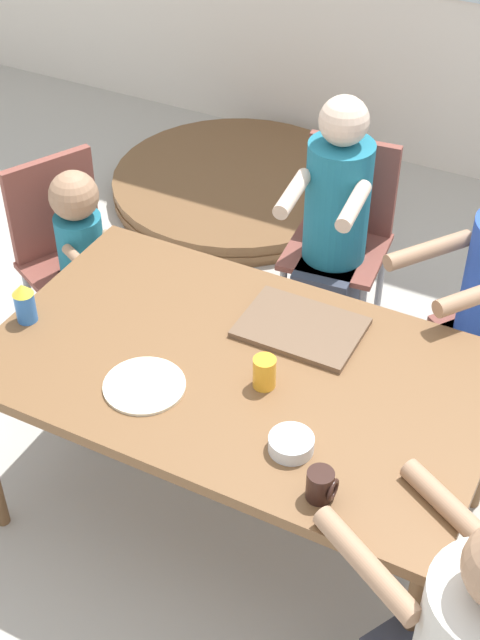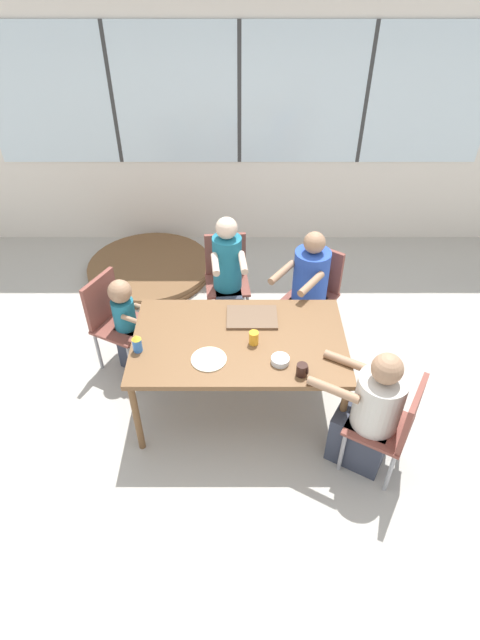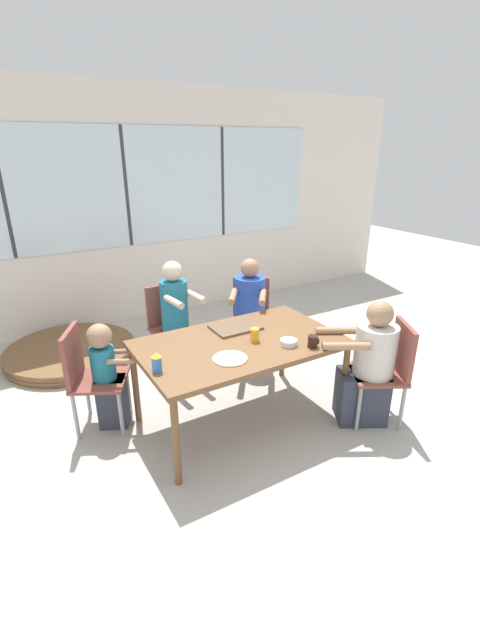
% 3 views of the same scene
% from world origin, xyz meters
% --- Properties ---
extents(ground_plane, '(16.00, 16.00, 0.00)m').
position_xyz_m(ground_plane, '(0.00, 0.00, 0.00)').
color(ground_plane, '#B2ADA3').
extents(dining_table, '(1.56, 0.94, 0.71)m').
position_xyz_m(dining_table, '(0.00, 0.00, 0.66)').
color(dining_table, brown).
rests_on(dining_table, ground_plane).
extents(chair_for_man_teal_shirt, '(0.44, 0.44, 0.85)m').
position_xyz_m(chair_for_man_teal_shirt, '(-0.12, 1.19, 0.50)').
color(chair_for_man_teal_shirt, brown).
rests_on(chair_for_man_teal_shirt, ground_plane).
extents(chair_for_toddler, '(0.54, 0.54, 0.85)m').
position_xyz_m(chair_for_toddler, '(-1.07, 0.53, 0.50)').
color(chair_for_toddler, brown).
rests_on(chair_for_toddler, ground_plane).
extents(person_man_teal_shirt, '(0.32, 0.51, 1.13)m').
position_xyz_m(person_man_teal_shirt, '(-0.11, 1.03, 0.52)').
color(person_man_teal_shirt, '#333847').
rests_on(person_man_teal_shirt, ground_plane).
extents(person_toddler, '(0.38, 0.32, 0.89)m').
position_xyz_m(person_toddler, '(-0.93, 0.46, 0.44)').
color(person_toddler, '#333847').
rests_on(person_toddler, ground_plane).
extents(food_tray_dark, '(0.39, 0.28, 0.02)m').
position_xyz_m(food_tray_dark, '(0.10, 0.24, 0.72)').
color(food_tray_dark, brown).
rests_on(food_tray_dark, dining_table).
extents(coffee_mug, '(0.08, 0.07, 0.09)m').
position_xyz_m(coffee_mug, '(0.42, -0.36, 0.76)').
color(coffee_mug, black).
rests_on(coffee_mug, dining_table).
extents(sippy_cup, '(0.07, 0.07, 0.14)m').
position_xyz_m(sippy_cup, '(-0.72, -0.12, 0.79)').
color(sippy_cup, blue).
rests_on(sippy_cup, dining_table).
extents(juice_glass, '(0.07, 0.07, 0.10)m').
position_xyz_m(juice_glass, '(0.10, -0.05, 0.77)').
color(juice_glass, gold).
rests_on(juice_glass, dining_table).
extents(bowl_white_shallow, '(0.13, 0.13, 0.05)m').
position_xyz_m(bowl_white_shallow, '(0.28, -0.24, 0.74)').
color(bowl_white_shallow, silver).
rests_on(bowl_white_shallow, dining_table).
extents(plate_tortillas, '(0.25, 0.25, 0.01)m').
position_xyz_m(plate_tortillas, '(-0.21, -0.22, 0.72)').
color(plate_tortillas, beige).
rests_on(plate_tortillas, dining_table).
extents(folded_table_stack, '(1.34, 1.34, 0.12)m').
position_xyz_m(folded_table_stack, '(-0.99, 1.90, 0.06)').
color(folded_table_stack, brown).
rests_on(folded_table_stack, ground_plane).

